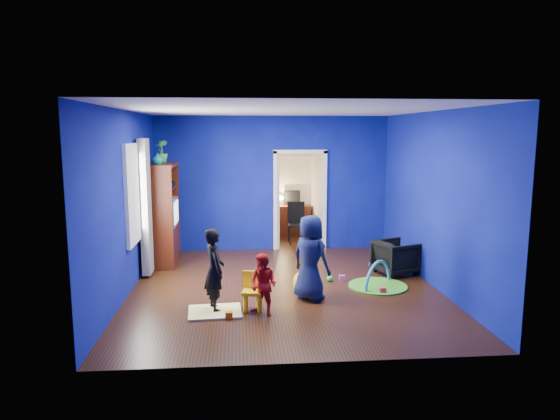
{
  "coord_description": "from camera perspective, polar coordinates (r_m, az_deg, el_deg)",
  "views": [
    {
      "loc": [
        -0.73,
        -7.95,
        2.56
      ],
      "look_at": [
        -0.03,
        0.4,
        1.24
      ],
      "focal_mm": 32.0,
      "sensor_mm": 36.0,
      "label": 1
    }
  ],
  "objects": [
    {
      "name": "toddler_red",
      "position": [
        7.08,
        -1.92,
        -8.53
      ],
      "size": [
        0.54,
        0.52,
        0.88
      ],
      "primitive_type": "imported",
      "rotation": [
        0.0,
        0.0,
        -0.63
      ],
      "color": "red",
      "rests_on": "floor"
    },
    {
      "name": "folding_chair",
      "position": [
        11.53,
        1.93,
        -1.58
      ],
      "size": [
        0.4,
        0.4,
        0.92
      ],
      "primitive_type": "cube",
      "color": "black",
      "rests_on": "floor"
    },
    {
      "name": "vase",
      "position": [
        9.52,
        -13.84,
        5.7
      ],
      "size": [
        0.24,
        0.24,
        0.21
      ],
      "primitive_type": "imported",
      "rotation": [
        0.0,
        0.0,
        0.19
      ],
      "color": "#0D616A",
      "rests_on": "tv_armoire"
    },
    {
      "name": "toy_4",
      "position": [
        8.79,
        7.11,
        -7.73
      ],
      "size": [
        0.1,
        0.08,
        0.1
      ],
      "primitive_type": "cube",
      "color": "#BB46A3",
      "rests_on": "floor"
    },
    {
      "name": "ceiling",
      "position": [
        8.0,
        0.47,
        11.36
      ],
      "size": [
        5.0,
        5.5,
        0.01
      ],
      "primitive_type": "cube",
      "color": "white",
      "rests_on": "wall_back"
    },
    {
      "name": "potted_plant",
      "position": [
        10.03,
        -13.4,
        6.53
      ],
      "size": [
        0.31,
        0.31,
        0.45
      ],
      "primitive_type": "imported",
      "rotation": [
        0.0,
        0.0,
        -0.26
      ],
      "color": "green",
      "rests_on": "tv_armoire"
    },
    {
      "name": "floor",
      "position": [
        8.39,
        0.44,
        -8.85
      ],
      "size": [
        5.0,
        5.5,
        0.01
      ],
      "primitive_type": "cube",
      "color": "black",
      "rests_on": "ground"
    },
    {
      "name": "doorway",
      "position": [
        10.89,
        2.28,
        0.95
      ],
      "size": [
        1.16,
        0.1,
        2.1
      ],
      "primitive_type": "cube",
      "color": "white",
      "rests_on": "floor"
    },
    {
      "name": "toy_2",
      "position": [
        7.07,
        -5.85,
        -11.9
      ],
      "size": [
        0.1,
        0.08,
        0.1
      ],
      "primitive_type": "cube",
      "color": "#F75D0D",
      "rests_on": "floor"
    },
    {
      "name": "play_mat",
      "position": [
        8.58,
        11.1,
        -8.51
      ],
      "size": [
        0.98,
        0.98,
        0.03
      ],
      "primitive_type": "cylinder",
      "color": "green",
      "rests_on": "floor"
    },
    {
      "name": "wall_front",
      "position": [
        5.37,
        3.13,
        -3.01
      ],
      "size": [
        5.0,
        0.02,
        2.9
      ],
      "primitive_type": "cube",
      "color": "navy",
      "rests_on": "floor"
    },
    {
      "name": "toy_3",
      "position": [
        8.74,
        5.7,
        -7.77
      ],
      "size": [
        0.11,
        0.11,
        0.11
      ],
      "primitive_type": "sphere",
      "color": "green",
      "rests_on": "floor"
    },
    {
      "name": "armchair",
      "position": [
        9.33,
        13.09,
        -5.28
      ],
      "size": [
        0.86,
        0.85,
        0.62
      ],
      "primitive_type": "imported",
      "rotation": [
        0.0,
        0.0,
        1.92
      ],
      "color": "black",
      "rests_on": "floor"
    },
    {
      "name": "curtain",
      "position": [
        9.1,
        -15.11,
        0.34
      ],
      "size": [
        0.14,
        0.42,
        2.4
      ],
      "primitive_type": "cube",
      "color": "slate",
      "rests_on": "floor"
    },
    {
      "name": "toy_0",
      "position": [
        8.23,
        11.65,
        -9.01
      ],
      "size": [
        0.1,
        0.08,
        0.1
      ],
      "primitive_type": "cube",
      "color": "#F12843",
      "rests_on": "floor"
    },
    {
      "name": "wall_left",
      "position": [
        8.22,
        -17.17,
        0.77
      ],
      "size": [
        0.02,
        5.5,
        2.9
      ],
      "primitive_type": "cube",
      "color": "navy",
      "rests_on": "floor"
    },
    {
      "name": "desk_lamp",
      "position": [
        12.43,
        0.11,
        1.38
      ],
      "size": [
        0.14,
        0.14,
        0.14
      ],
      "primitive_type": "sphere",
      "color": "#FFD88C",
      "rests_on": "study_desk"
    },
    {
      "name": "study_desk",
      "position": [
        12.48,
        1.42,
        -1.17
      ],
      "size": [
        0.88,
        0.44,
        0.75
      ],
      "primitive_type": "cube",
      "color": "#3D140A",
      "rests_on": "floor"
    },
    {
      "name": "crt_tv",
      "position": [
        9.92,
        -13.12,
        -0.24
      ],
      "size": [
        0.46,
        0.7,
        0.54
      ],
      "primitive_type": "cube",
      "color": "silver",
      "rests_on": "tv_armoire"
    },
    {
      "name": "toy_arch",
      "position": [
        8.58,
        11.1,
        -8.47
      ],
      "size": [
        0.63,
        0.67,
        0.87
      ],
      "primitive_type": "torus",
      "rotation": [
        1.57,
        0.0,
        0.82
      ],
      "color": "#3F8CD8",
      "rests_on": "floor"
    },
    {
      "name": "desk_monitor",
      "position": [
        12.51,
        1.37,
        1.52
      ],
      "size": [
        0.4,
        0.05,
        0.32
      ],
      "primitive_type": "cube",
      "color": "black",
      "rests_on": "study_desk"
    },
    {
      "name": "window_left",
      "position": [
        8.55,
        -16.6,
        1.77
      ],
      "size": [
        0.03,
        0.95,
        1.55
      ],
      "primitive_type": "cube",
      "color": "white",
      "rests_on": "wall_left"
    },
    {
      "name": "alcove",
      "position": [
        11.73,
        1.77,
        2.5
      ],
      "size": [
        1.0,
        1.75,
        2.5
      ],
      "primitive_type": null,
      "color": "silver",
      "rests_on": "floor"
    },
    {
      "name": "wall_back",
      "position": [
        10.79,
        -0.87,
        3.01
      ],
      "size": [
        5.0,
        0.02,
        2.9
      ],
      "primitive_type": "cube",
      "color": "navy",
      "rests_on": "floor"
    },
    {
      "name": "child_black",
      "position": [
        7.25,
        -7.5,
        -6.81
      ],
      "size": [
        0.41,
        0.51,
        1.21
      ],
      "primitive_type": "imported",
      "rotation": [
        0.0,
        0.0,
        1.89
      ],
      "color": "black",
      "rests_on": "floor"
    },
    {
      "name": "wall_right",
      "position": [
        8.66,
        17.18,
        1.16
      ],
      "size": [
        0.02,
        5.5,
        2.9
      ],
      "primitive_type": "cube",
      "color": "navy",
      "rests_on": "floor"
    },
    {
      "name": "tv_armoire",
      "position": [
        9.93,
        -13.34,
        -0.47
      ],
      "size": [
        0.58,
        1.14,
        1.96
      ],
      "primitive_type": "cube",
      "color": "#3E170A",
      "rests_on": "floor"
    },
    {
      "name": "hopper_ball",
      "position": [
        8.02,
        2.85,
        -8.25
      ],
      "size": [
        0.39,
        0.39,
        0.39
      ],
      "primitive_type": "sphere",
      "color": "yellow",
      "rests_on": "floor"
    },
    {
      "name": "child_navy",
      "position": [
        7.66,
        3.49,
        -5.45
      ],
      "size": [
        0.75,
        0.75,
        1.32
      ],
      "primitive_type": "imported",
      "rotation": [
        0.0,
        0.0,
        2.35
      ],
      "color": "#0F1038",
      "rests_on": "floor"
    },
    {
      "name": "toy_1",
      "position": [
        9.75,
        10.4,
        -6.11
      ],
      "size": [
        0.11,
        0.11,
        0.11
      ],
      "primitive_type": "sphere",
      "color": "blue",
      "rests_on": "floor"
    },
    {
      "name": "book_shelf",
      "position": [
        12.41,
        1.39,
        6.42
      ],
      "size": [
        0.88,
        0.24,
        0.04
      ],
      "primitive_type": "cube",
      "color": "white",
      "rests_on": "study_desk"
    },
    {
      "name": "yellow_blanket",
      "position": [
        7.33,
        -7.44,
        -11.46
      ],
      "size": [
        0.79,
        0.65,
        0.03
      ],
      "primitive_type": "cube",
      "rotation": [
        0.0,
        0.0,
        0.07
      ],
      "color": "#F2E07A",
      "rests_on": "floor"
    },
    {
      "name": "kid_chair",
      "position": [
        7.32,
        -3.18,
        -9.48
      ],
      "size": [
        0.33,
        0.33,
        0.5
      ],
      "primitive_type": "cube",
      "rotation": [
        0.0,
        0.0,
        -0.18
      ],
      "color": "yellow",
      "rests_on": "floor"
    }
  ]
}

